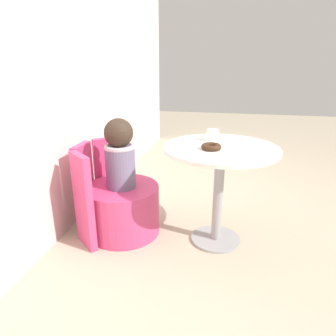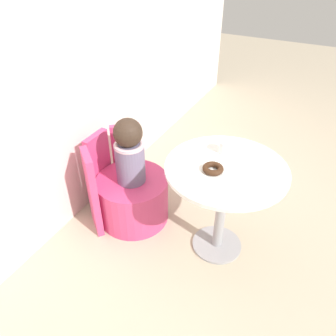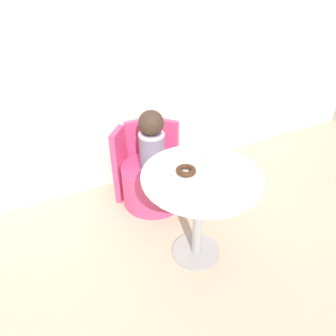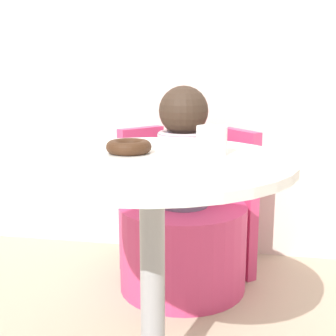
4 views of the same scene
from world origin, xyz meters
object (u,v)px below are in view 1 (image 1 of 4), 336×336
at_px(tub_chair, 123,209).
at_px(donut, 211,147).
at_px(round_table, 220,168).
at_px(cup, 213,135).
at_px(child_figure, 120,154).

xyz_separation_m(tub_chair, donut, (-0.06, -0.65, 0.55)).
distance_m(round_table, tub_chair, 0.80).
relative_size(round_table, cup, 9.06).
relative_size(round_table, tub_chair, 1.40).
relative_size(tub_chair, child_figure, 1.09).
bearing_deg(cup, round_table, -156.15).
height_order(tub_chair, cup, cup).
bearing_deg(child_figure, round_table, -88.21).
xyz_separation_m(donut, cup, (0.23, 0.01, 0.02)).
distance_m(tub_chair, child_figure, 0.44).
distance_m(tub_chair, cup, 0.87).
distance_m(child_figure, donut, 0.66).
bearing_deg(donut, round_table, -37.06).
bearing_deg(donut, tub_chair, 84.93).
distance_m(child_figure, cup, 0.68).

